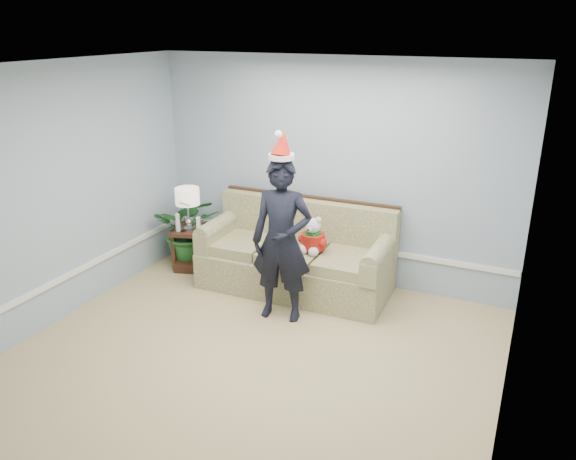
% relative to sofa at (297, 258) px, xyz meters
% --- Properties ---
extents(room_shell, '(4.54, 5.04, 2.74)m').
position_rel_sofa_xyz_m(room_shell, '(0.23, -2.03, 0.98)').
color(room_shell, tan).
rests_on(room_shell, ground).
extents(wainscot_trim, '(4.49, 4.99, 0.06)m').
position_rel_sofa_xyz_m(wainscot_trim, '(-0.94, -0.86, 0.08)').
color(wainscot_trim, white).
rests_on(wainscot_trim, room_shell).
extents(sofa, '(2.27, 1.01, 1.05)m').
position_rel_sofa_xyz_m(sofa, '(0.00, 0.00, 0.00)').
color(sofa, '#515C2B').
rests_on(sofa, room_shell).
extents(side_table, '(0.69, 0.63, 0.55)m').
position_rel_sofa_xyz_m(side_table, '(-1.41, -0.04, -0.16)').
color(side_table, '#3E1F16').
rests_on(side_table, room_shell).
extents(table_lamp, '(0.31, 0.31, 0.55)m').
position_rel_sofa_xyz_m(table_lamp, '(-1.47, -0.09, 0.59)').
color(table_lamp, silver).
rests_on(table_lamp, side_table).
extents(candle_pair, '(0.37, 0.06, 0.23)m').
position_rel_sofa_xyz_m(candle_pair, '(-1.40, -0.21, 0.28)').
color(candle_pair, silver).
rests_on(candle_pair, side_table).
extents(houseplant, '(1.09, 1.03, 0.97)m').
position_rel_sofa_xyz_m(houseplant, '(-1.56, 0.06, 0.11)').
color(houseplant, '#1E5924').
rests_on(houseplant, room_shell).
extents(man, '(0.70, 0.52, 1.77)m').
position_rel_sofa_xyz_m(man, '(0.15, -0.74, 0.51)').
color(man, black).
rests_on(man, room_shell).
extents(santa_hat, '(0.26, 0.29, 0.31)m').
position_rel_sofa_xyz_m(santa_hat, '(0.15, -0.72, 1.52)').
color(santa_hat, white).
rests_on(santa_hat, man).
extents(teddy_bear, '(0.30, 0.32, 0.44)m').
position_rel_sofa_xyz_m(teddy_bear, '(0.26, -0.14, 0.34)').
color(teddy_bear, white).
rests_on(teddy_bear, sofa).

